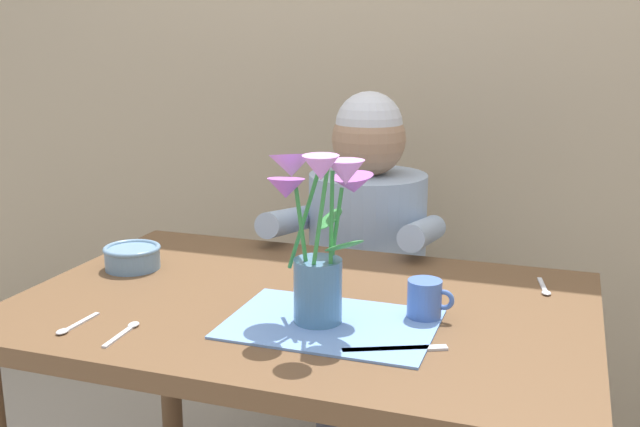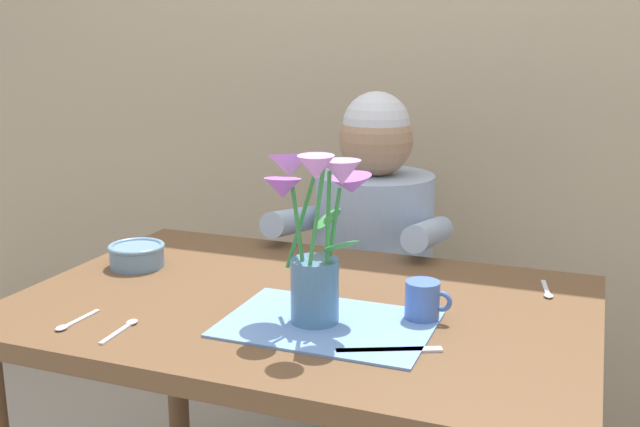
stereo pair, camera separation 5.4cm
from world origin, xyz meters
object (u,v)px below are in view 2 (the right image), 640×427
object	(u,v)px
seated_person	(373,287)
flower_vase	(315,232)
coffee_cup	(423,301)
dinner_knife	(389,350)
ceramic_bowl	(137,254)

from	to	relation	value
seated_person	flower_vase	distance (m)	0.81
flower_vase	coffee_cup	bearing A→B (deg)	23.28
flower_vase	dinner_knife	bearing A→B (deg)	-25.69
seated_person	ceramic_bowl	xyz separation A→B (m)	(-0.43, -0.54, 0.21)
ceramic_bowl	dinner_knife	xyz separation A→B (m)	(0.71, -0.26, -0.03)
seated_person	coffee_cup	world-z (taller)	seated_person
seated_person	dinner_knife	distance (m)	0.86
ceramic_bowl	coffee_cup	distance (m)	0.73
flower_vase	coffee_cup	distance (m)	0.25
dinner_knife	coffee_cup	distance (m)	0.17
flower_vase	ceramic_bowl	size ratio (longest dim) A/B	2.52
seated_person	coffee_cup	distance (m)	0.73
ceramic_bowl	coffee_cup	xyz separation A→B (m)	(0.73, -0.09, 0.01)
ceramic_bowl	flower_vase	bearing A→B (deg)	-18.05
seated_person	flower_vase	world-z (taller)	seated_person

